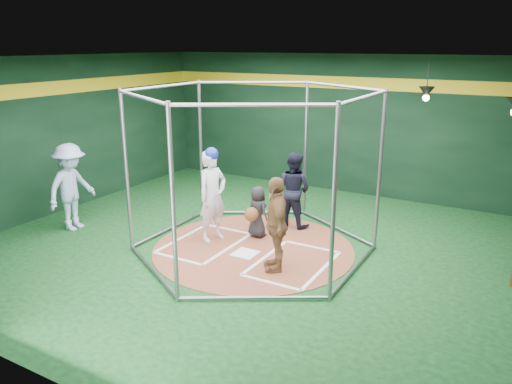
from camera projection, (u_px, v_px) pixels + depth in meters
The scene contains 12 objects.
room_shell at pixel (253, 159), 8.97m from camera, with size 10.10×9.10×3.53m.
clay_disc at pixel (253, 248), 9.47m from camera, with size 3.80×3.80×0.01m, color brown.
home_plate at pixel (245, 253), 9.22m from camera, with size 0.43×0.43×0.01m, color white.
batter_box_left at pixel (205, 243), 9.71m from camera, with size 1.17×1.77×0.01m.
batter_box_right at pixel (293, 263), 8.81m from camera, with size 1.17×1.77×0.01m.
batting_cage at pixel (253, 172), 9.04m from camera, with size 4.05×4.67×3.00m.
pendant_lamp_near at pixel (426, 92), 10.64m from camera, with size 0.34×0.34×0.90m.
batter_figure at pixel (212, 195), 9.64m from camera, with size 0.58×0.74×1.86m.
visitor_leopard at pixel (276, 224), 8.38m from camera, with size 0.96×0.40×1.64m, color #AC7B49.
catcher_figure at pixel (257, 212), 9.90m from camera, with size 0.59×0.63×1.04m.
umpire at pixel (294, 189), 10.45m from camera, with size 0.77×0.60×1.59m, color black.
bystander_blue at pixel (71, 187), 10.24m from camera, with size 1.17×0.67×1.81m, color #A5B6DA.
Camera 1 is at (4.38, -7.59, 3.75)m, focal length 35.00 mm.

